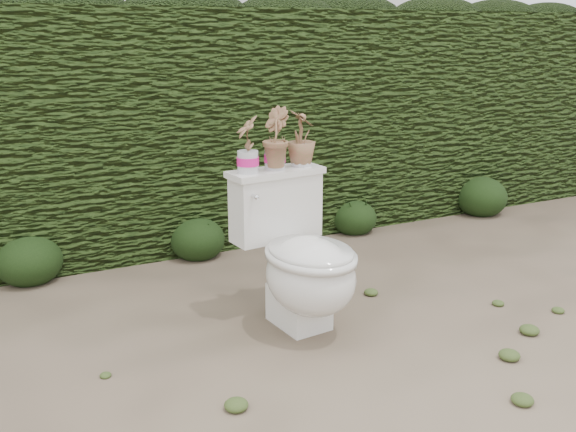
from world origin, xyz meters
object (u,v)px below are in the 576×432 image
potted_plant_center (275,140)px  potted_plant_left (248,146)px  toilet (301,260)px  potted_plant_right (301,140)px

potted_plant_center → potted_plant_left: bearing=106.5°
toilet → potted_plant_left: 0.63m
toilet → potted_plant_right: potted_plant_right is taller
toilet → potted_plant_right: (0.13, 0.25, 0.56)m
potted_plant_left → potted_plant_right: bearing=105.8°
potted_plant_center → toilet: bearing=-162.4°
toilet → potted_plant_center: size_ratio=2.58×
potted_plant_left → toilet: bearing=49.7°
potted_plant_right → toilet: bearing=158.5°
potted_plant_center → potted_plant_right: 0.16m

